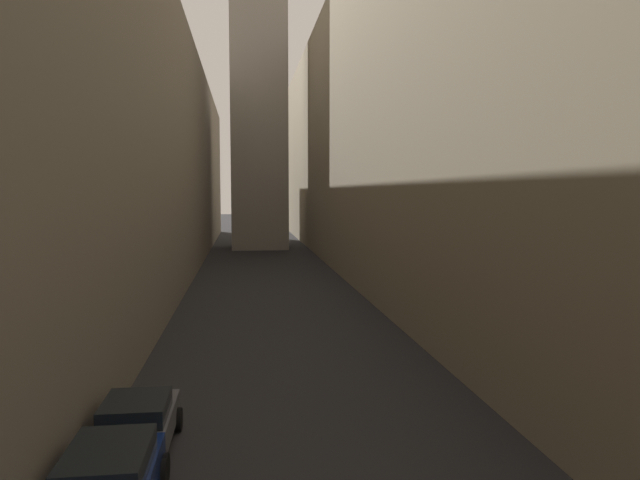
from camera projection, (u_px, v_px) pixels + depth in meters
name	position (u px, v px, depth m)	size (l,w,h in m)	color
ground_plane	(271.00, 286.00, 39.71)	(264.00, 264.00, 0.00)	#232326
building_block_left	(96.00, 152.00, 39.44)	(12.28, 108.00, 18.22)	#756B5B
building_block_right	(441.00, 121.00, 42.34)	(13.98, 108.00, 23.17)	gray
parked_car_left_far	(136.00, 427.00, 14.15)	(1.87, 4.07, 1.40)	#4C4C51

